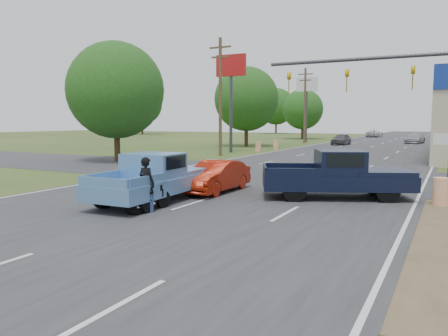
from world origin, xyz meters
The scene contains 23 objects.
main_road centered at (0.00, 40.00, 0.01)m, with size 15.00×180.00×0.02m, color #2D2D30.
cross_road centered at (0.00, 18.00, 0.01)m, with size 120.00×10.00×0.02m, color #2D2D30.
utility_pole_5 centered at (-9.50, 28.00, 5.32)m, with size 2.00×0.28×10.00m.
utility_pole_6 centered at (-9.50, 52.00, 5.32)m, with size 2.00×0.28×10.00m.
tree_0 centered at (-14.00, 20.00, 5.26)m, with size 7.14×7.14×8.84m.
tree_1 centered at (-13.50, 42.00, 5.57)m, with size 7.56×7.56×9.36m.
tree_2 centered at (-14.20, 66.00, 4.95)m, with size 6.72×6.72×8.32m.
tree_4 centered at (-55.00, 75.00, 6.82)m, with size 9.24×9.24×11.44m.
tree_6 centered at (-30.00, 95.00, 6.51)m, with size 8.82×8.82×10.92m.
barrel_0 centered at (8.00, 12.00, 0.50)m, with size 0.56×0.56×1.00m, color orange.
barrel_2 centered at (-8.50, 34.00, 0.50)m, with size 0.56×0.56×1.00m, color orange.
barrel_3 centered at (-8.20, 38.00, 0.50)m, with size 0.56×0.56×1.00m, color orange.
pole_sign_left_near centered at (-10.50, 32.00, 7.17)m, with size 3.00×0.35×9.20m.
pole_sign_left_far centered at (-10.50, 56.00, 7.17)m, with size 3.00×0.35×9.20m.
signal_mast centered at (5.82, 17.00, 4.80)m, with size 9.12×0.40×7.00m.
red_convertible centered at (-0.50, 10.79, 0.66)m, with size 1.41×4.04×1.33m, color #921806.
motorcycle centered at (-0.58, 6.15, 0.44)m, with size 0.63×1.94×0.99m.
rider centered at (-0.58, 6.19, 0.87)m, with size 0.63×0.42×1.73m, color black.
blue_pickup centered at (-1.50, 7.83, 0.92)m, with size 2.32×5.57×1.82m.
navy_pickup centered at (4.45, 11.81, 0.95)m, with size 6.06×4.31×1.88m.
distant_car_grey centered at (-4.17, 50.25, 0.71)m, with size 1.67×4.14×1.41m, color #4D4D51.
distant_car_silver centered at (3.77, 58.41, 0.68)m, with size 1.91×4.70×1.36m, color #A4A3A8.
distant_car_white centered at (-4.71, 80.11, 0.69)m, with size 2.30×4.99×1.39m, color silver.
Camera 1 is at (8.29, -5.22, 3.01)m, focal length 35.00 mm.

